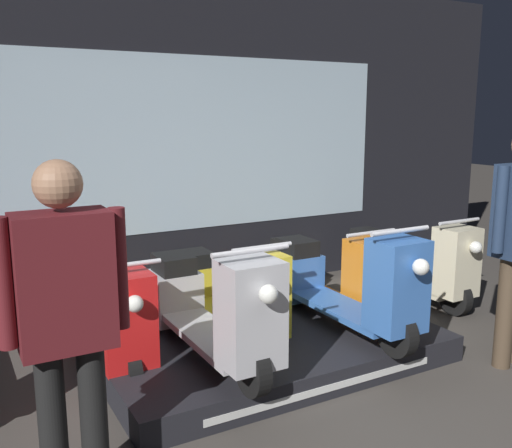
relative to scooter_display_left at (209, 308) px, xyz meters
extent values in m
plane|color=#423D38|center=(0.62, -1.18, -0.55)|extent=(30.00, 30.00, 0.00)
cube|color=black|center=(0.62, 1.92, 1.05)|extent=(8.21, 0.08, 3.20)
cube|color=silver|center=(0.62, 1.87, 1.00)|extent=(4.52, 0.01, 1.70)
cube|color=black|center=(0.57, 0.03, -0.45)|extent=(2.53, 1.27, 0.19)
cube|color=silver|center=(0.57, -0.60, -0.46)|extent=(1.77, 0.01, 0.05)
cylinder|color=black|center=(0.00, -0.62, -0.19)|extent=(0.09, 0.34, 0.34)
cylinder|color=black|center=(0.00, 0.68, -0.19)|extent=(0.09, 0.34, 0.34)
cube|color=#BCBCC1|center=(0.00, 0.03, -0.20)|extent=(0.33, 1.19, 0.05)
cube|color=#BCBCC1|center=(0.00, -0.59, 0.15)|extent=(0.35, 0.30, 0.64)
cube|color=#BCBCC1|center=(0.00, 0.65, -0.10)|extent=(0.36, 0.35, 0.39)
cube|color=black|center=(0.00, 0.64, 0.16)|extent=(0.26, 0.32, 0.14)
cylinder|color=silver|center=(0.00, -0.60, 0.53)|extent=(0.49, 0.03, 0.03)
sphere|color=white|center=(0.00, -0.80, 0.33)|extent=(0.11, 0.11, 0.11)
cylinder|color=black|center=(1.14, -0.62, -0.19)|extent=(0.09, 0.34, 0.34)
cylinder|color=black|center=(1.14, 0.68, -0.19)|extent=(0.09, 0.34, 0.34)
cube|color=#386BBC|center=(1.14, 0.03, -0.20)|extent=(0.33, 1.19, 0.05)
cube|color=#386BBC|center=(1.14, -0.59, 0.15)|extent=(0.35, 0.30, 0.64)
cube|color=#386BBC|center=(1.14, 0.65, -0.10)|extent=(0.36, 0.35, 0.39)
cube|color=black|center=(1.14, 0.64, 0.16)|extent=(0.26, 0.32, 0.14)
cylinder|color=silver|center=(1.14, -0.60, 0.53)|extent=(0.49, 0.03, 0.03)
sphere|color=white|center=(1.14, -0.80, 0.33)|extent=(0.11, 0.11, 0.11)
cylinder|color=black|center=(-0.52, 0.14, -0.38)|extent=(0.09, 0.34, 0.34)
cylinder|color=black|center=(-0.52, 1.43, -0.38)|extent=(0.09, 0.34, 0.34)
cube|color=red|center=(-0.52, 0.78, -0.39)|extent=(0.33, 1.19, 0.05)
cube|color=red|center=(-0.52, 0.16, -0.04)|extent=(0.35, 0.30, 0.64)
cube|color=red|center=(-0.52, 1.41, -0.29)|extent=(0.36, 0.35, 0.39)
cube|color=black|center=(-0.52, 1.40, -0.03)|extent=(0.26, 0.32, 0.14)
cylinder|color=silver|center=(-0.52, 0.15, 0.34)|extent=(0.49, 0.03, 0.03)
sphere|color=white|center=(-0.52, -0.05, 0.13)|extent=(0.11, 0.11, 0.11)
cylinder|color=black|center=(0.51, 0.14, -0.38)|extent=(0.09, 0.34, 0.34)
cylinder|color=black|center=(0.51, 1.43, -0.38)|extent=(0.09, 0.34, 0.34)
cube|color=yellow|center=(0.51, 0.78, -0.39)|extent=(0.33, 1.19, 0.05)
cube|color=yellow|center=(0.51, 0.16, -0.04)|extent=(0.35, 0.30, 0.64)
cube|color=yellow|center=(0.51, 1.41, -0.29)|extent=(0.36, 0.35, 0.39)
cube|color=black|center=(0.51, 1.40, -0.03)|extent=(0.26, 0.32, 0.14)
cylinder|color=silver|center=(0.51, 0.15, 0.34)|extent=(0.49, 0.03, 0.03)
sphere|color=white|center=(0.51, -0.05, 0.13)|extent=(0.11, 0.11, 0.11)
cylinder|color=black|center=(1.54, 0.14, -0.38)|extent=(0.09, 0.34, 0.34)
cylinder|color=black|center=(1.54, 1.43, -0.38)|extent=(0.09, 0.34, 0.34)
cube|color=orange|center=(1.54, 0.78, -0.39)|extent=(0.33, 1.19, 0.05)
cube|color=orange|center=(1.54, 0.16, -0.04)|extent=(0.35, 0.30, 0.64)
cube|color=orange|center=(1.54, 1.41, -0.29)|extent=(0.36, 0.35, 0.39)
cube|color=black|center=(1.54, 1.40, -0.03)|extent=(0.26, 0.32, 0.14)
cylinder|color=silver|center=(1.54, 0.15, 0.34)|extent=(0.49, 0.03, 0.03)
sphere|color=white|center=(1.54, -0.05, 0.13)|extent=(0.11, 0.11, 0.11)
cylinder|color=black|center=(2.57, 0.14, -0.38)|extent=(0.09, 0.34, 0.34)
cylinder|color=black|center=(2.57, 1.43, -0.38)|extent=(0.09, 0.34, 0.34)
cube|color=beige|center=(2.57, 0.78, -0.39)|extent=(0.33, 1.19, 0.05)
cube|color=beige|center=(2.57, 0.16, -0.04)|extent=(0.35, 0.30, 0.64)
cube|color=beige|center=(2.57, 1.41, -0.29)|extent=(0.36, 0.35, 0.39)
cube|color=black|center=(2.57, 1.40, -0.03)|extent=(0.26, 0.32, 0.14)
cylinder|color=silver|center=(2.57, 0.15, 0.34)|extent=(0.49, 0.03, 0.03)
sphere|color=white|center=(2.57, -0.05, 0.13)|extent=(0.11, 0.11, 0.11)
cylinder|color=black|center=(-1.17, -0.81, -0.15)|extent=(0.13, 0.13, 0.80)
cylinder|color=black|center=(-0.98, -0.81, -0.15)|extent=(0.13, 0.13, 0.80)
cube|color=#5B191E|center=(-1.07, -0.81, 0.56)|extent=(0.42, 0.23, 0.63)
cylinder|color=#5B191E|center=(-1.32, -0.81, 0.59)|extent=(0.08, 0.08, 0.58)
cylinder|color=#5B191E|center=(-0.82, -0.81, 0.59)|extent=(0.08, 0.08, 0.58)
sphere|color=#A87A5B|center=(-1.07, -0.81, 1.00)|extent=(0.22, 0.22, 0.22)
cylinder|color=#473828|center=(2.01, -0.81, -0.13)|extent=(0.13, 0.13, 0.84)
cylinder|color=#1E2D47|center=(1.86, -0.81, 0.65)|extent=(0.08, 0.08, 0.61)
camera|label=1|loc=(-1.52, -3.38, 1.31)|focal=40.00mm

